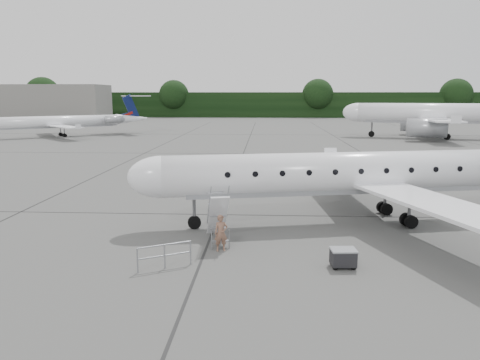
# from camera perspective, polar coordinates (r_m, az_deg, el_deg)

# --- Properties ---
(ground) EXTENTS (320.00, 320.00, 0.00)m
(ground) POSITION_cam_1_polar(r_m,az_deg,el_deg) (24.75, 11.65, -6.12)
(ground) COLOR #585856
(ground) RESTS_ON ground
(treeline) EXTENTS (260.00, 4.00, 8.00)m
(treeline) POSITION_cam_1_polar(r_m,az_deg,el_deg) (153.55, 4.56, 9.12)
(treeline) COLOR black
(treeline) RESTS_ON ground
(terminal_building) EXTENTS (40.00, 14.00, 10.00)m
(terminal_building) POSITION_cam_1_polar(r_m,az_deg,el_deg) (149.06, -23.57, 8.67)
(terminal_building) COLOR slate
(terminal_building) RESTS_ON ground
(main_regional_jet) EXTENTS (34.16, 27.63, 7.77)m
(main_regional_jet) POSITION_cam_1_polar(r_m,az_deg,el_deg) (26.57, 16.83, 3.32)
(main_regional_jet) COLOR white
(main_regional_jet) RESTS_ON ground
(airstair) EXTENTS (1.34, 2.57, 2.43)m
(airstair) POSITION_cam_1_polar(r_m,az_deg,el_deg) (22.27, -2.74, -4.51)
(airstair) COLOR white
(airstair) RESTS_ON ground
(passenger) EXTENTS (0.68, 0.53, 1.66)m
(passenger) POSITION_cam_1_polar(r_m,az_deg,el_deg) (21.06, -2.33, -6.47)
(passenger) COLOR brown
(passenger) RESTS_ON ground
(safety_railing) EXTENTS (1.97, 1.12, 1.00)m
(safety_railing) POSITION_cam_1_polar(r_m,az_deg,el_deg) (19.28, -9.17, -9.22)
(safety_railing) COLOR gray
(safety_railing) RESTS_ON ground
(baggage_cart) EXTENTS (1.03, 0.86, 0.84)m
(baggage_cart) POSITION_cam_1_polar(r_m,az_deg,el_deg) (19.63, 12.46, -9.22)
(baggage_cart) COLOR black
(baggage_cart) RESTS_ON ground
(bg_narrowbody) EXTENTS (35.55, 28.65, 11.36)m
(bg_narrowbody) POSITION_cam_1_polar(r_m,az_deg,el_deg) (83.19, 22.85, 8.61)
(bg_narrowbody) COLOR white
(bg_narrowbody) RESTS_ON ground
(bg_regional_left) EXTENTS (33.11, 31.72, 7.05)m
(bg_regional_left) POSITION_cam_1_polar(r_m,az_deg,el_deg) (85.24, -21.59, 7.27)
(bg_regional_left) COLOR white
(bg_regional_left) RESTS_ON ground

